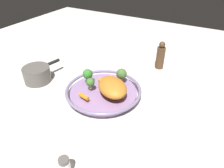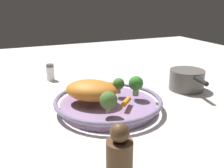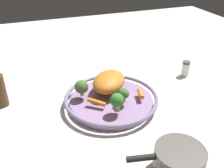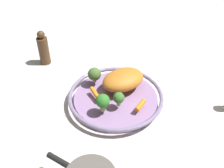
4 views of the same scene
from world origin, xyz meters
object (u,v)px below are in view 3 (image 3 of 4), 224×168
at_px(saucepan, 178,161).
at_px(broccoli_floret_edge, 117,101).
at_px(baby_carrot_right, 97,102).
at_px(broccoli_floret_small, 124,94).
at_px(serving_bowl, 111,100).
at_px(salt_shaker, 186,69).
at_px(baby_carrot_left, 140,94).
at_px(roast_chicken_piece, 109,81).
at_px(broccoli_floret_large, 81,87).

bearing_deg(saucepan, broccoli_floret_edge, 104.72).
relative_size(baby_carrot_right, broccoli_floret_small, 1.24).
distance_m(serving_bowl, baby_carrot_right, 0.08).
bearing_deg(salt_shaker, baby_carrot_left, -154.22).
bearing_deg(baby_carrot_left, serving_bowl, 160.89).
bearing_deg(roast_chicken_piece, broccoli_floret_edge, -99.13).
height_order(serving_bowl, baby_carrot_right, baby_carrot_right).
bearing_deg(roast_chicken_piece, baby_carrot_left, -43.86).
height_order(broccoli_floret_small, saucepan, broccoli_floret_small).
height_order(serving_bowl, roast_chicken_piece, roast_chicken_piece).
bearing_deg(baby_carrot_left, baby_carrot_right, 178.74).
xyz_separation_m(baby_carrot_right, baby_carrot_left, (0.16, -0.00, 0.00)).
bearing_deg(baby_carrot_left, salt_shaker, 25.78).
bearing_deg(serving_bowl, saucepan, -81.03).
relative_size(roast_chicken_piece, saucepan, 0.79).
bearing_deg(salt_shaker, broccoli_floret_edge, -154.00).
relative_size(baby_carrot_left, salt_shaker, 0.73).
xyz_separation_m(baby_carrot_right, salt_shaker, (0.45, 0.13, -0.01)).
xyz_separation_m(roast_chicken_piece, broccoli_floret_large, (-0.11, -0.01, 0.00)).
bearing_deg(broccoli_floret_large, baby_carrot_right, -65.03).
bearing_deg(baby_carrot_left, saucepan, -97.99).
bearing_deg(broccoli_floret_edge, baby_carrot_right, 130.79).
xyz_separation_m(broccoli_floret_edge, saucepan, (0.07, -0.26, -0.04)).
height_order(serving_bowl, saucepan, saucepan).
distance_m(broccoli_floret_small, salt_shaker, 0.39).
bearing_deg(saucepan, broccoli_floret_large, 111.39).
distance_m(roast_chicken_piece, broccoli_floret_large, 0.11).
bearing_deg(serving_bowl, baby_carrot_left, -19.11).
xyz_separation_m(broccoli_floret_small, broccoli_floret_large, (-0.13, 0.09, 0.00)).
xyz_separation_m(roast_chicken_piece, broccoli_floret_edge, (-0.02, -0.14, 0.01)).
height_order(baby_carrot_left, salt_shaker, salt_shaker).
xyz_separation_m(baby_carrot_right, broccoli_floret_large, (-0.03, 0.07, 0.03)).
xyz_separation_m(baby_carrot_left, broccoli_floret_large, (-0.20, 0.07, 0.03)).
height_order(broccoli_floret_large, saucepan, broccoli_floret_large).
distance_m(serving_bowl, baby_carrot_left, 0.11).
bearing_deg(baby_carrot_right, serving_bowl, 25.58).
distance_m(serving_bowl, broccoli_floret_edge, 0.11).
height_order(baby_carrot_left, broccoli_floret_edge, broccoli_floret_edge).
bearing_deg(broccoli_floret_large, serving_bowl, -22.44).
bearing_deg(salt_shaker, broccoli_floret_large, -172.51).
height_order(baby_carrot_left, saucepan, saucepan).
distance_m(broccoli_floret_large, broccoli_floret_edge, 0.16).
xyz_separation_m(baby_carrot_right, broccoli_floret_edge, (0.05, -0.06, 0.03)).
height_order(roast_chicken_piece, salt_shaker, roast_chicken_piece).
relative_size(baby_carrot_left, broccoli_floret_small, 0.98).
xyz_separation_m(broccoli_floret_edge, salt_shaker, (0.40, 0.19, -0.04)).
relative_size(baby_carrot_right, saucepan, 0.32).
bearing_deg(baby_carrot_right, baby_carrot_left, -1.26).
xyz_separation_m(broccoli_floret_small, salt_shaker, (0.36, 0.15, -0.04)).
bearing_deg(serving_bowl, broccoli_floret_large, 157.56).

